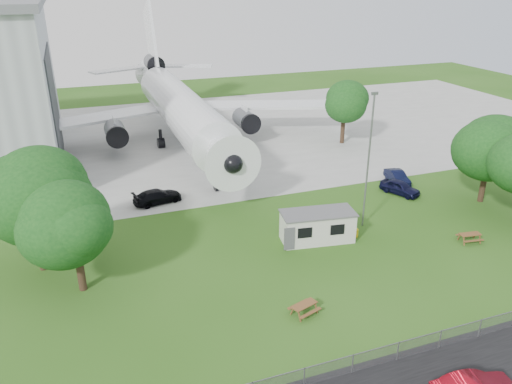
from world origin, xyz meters
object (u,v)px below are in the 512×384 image
object	(u,v)px
picnic_west	(304,314)
airliner	(178,105)
site_cabin	(318,226)
picnic_east	(469,242)

from	to	relation	value
picnic_west	airliner	bearing A→B (deg)	71.99
site_cabin	picnic_east	bearing A→B (deg)	-21.59
airliner	site_cabin	bearing A→B (deg)	-80.47
airliner	site_cabin	world-z (taller)	airliner
site_cabin	picnic_west	bearing A→B (deg)	-121.23
airliner	picnic_east	bearing A→B (deg)	-64.18
site_cabin	picnic_east	world-z (taller)	site_cabin
site_cabin	picnic_east	xyz separation A→B (m)	(11.98, -4.74, -1.31)
picnic_west	picnic_east	distance (m)	17.84
site_cabin	picnic_east	distance (m)	12.95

